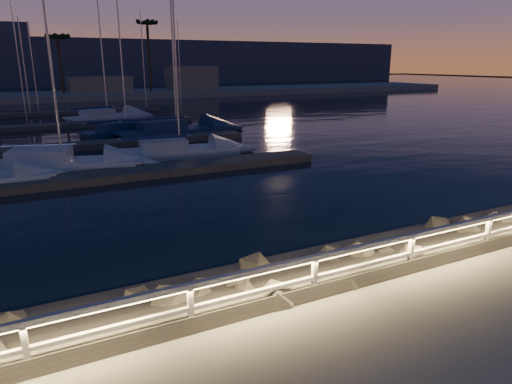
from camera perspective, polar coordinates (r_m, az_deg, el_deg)
ground at (r=10.55m, az=2.57°, el=-14.17°), size 400.00×400.00×0.00m
harbor_water at (r=39.88m, az=-20.32°, el=5.94°), size 400.00×440.00×0.60m
guard_rail at (r=10.15m, az=2.29°, el=-10.48°), size 44.11×0.12×1.06m
riprap at (r=12.75m, az=11.37°, el=-9.47°), size 27.82×1.81×1.19m
floating_docks at (r=41.06m, az=-20.63°, el=6.97°), size 22.00×36.00×0.40m
far_shore at (r=82.23m, az=-24.46°, el=11.08°), size 160.00×14.00×5.20m
palm_center at (r=81.25m, az=-23.57°, el=17.16°), size 3.00×3.00×9.70m
palm_right at (r=82.71m, az=-13.45°, el=19.53°), size 3.00×3.00×12.20m
sailboat_c at (r=29.90m, az=-9.93°, el=5.18°), size 8.23×3.35×13.58m
sailboat_f at (r=27.62m, az=-23.51°, el=3.30°), size 8.95×4.76×14.71m
sailboat_g at (r=39.76m, az=-16.10°, el=7.42°), size 7.97×4.55×13.06m
sailboat_k at (r=50.45m, az=-18.29°, el=8.96°), size 8.82×4.84×14.43m
sailboat_l at (r=38.54m, az=-10.26°, el=7.61°), size 10.21×4.04×16.82m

